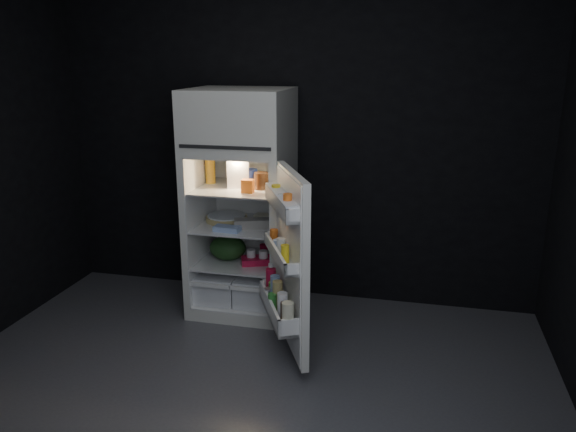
% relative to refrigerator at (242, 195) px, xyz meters
% --- Properties ---
extents(floor, '(4.00, 3.40, 0.00)m').
position_rel_refrigerator_xyz_m(floor, '(0.34, -1.32, -0.96)').
color(floor, '#4C4C51').
rests_on(floor, ground).
extents(wall_back, '(4.00, 0.00, 2.70)m').
position_rel_refrigerator_xyz_m(wall_back, '(0.34, 0.38, 0.39)').
color(wall_back, black).
rests_on(wall_back, ground).
extents(wall_front, '(4.00, 0.00, 2.70)m').
position_rel_refrigerator_xyz_m(wall_front, '(0.34, -3.02, 0.39)').
color(wall_front, black).
rests_on(wall_front, ground).
extents(refrigerator, '(0.76, 0.71, 1.78)m').
position_rel_refrigerator_xyz_m(refrigerator, '(0.00, 0.00, 0.00)').
color(refrigerator, white).
rests_on(refrigerator, ground).
extents(fridge_door, '(0.48, 0.73, 1.22)m').
position_rel_refrigerator_xyz_m(fridge_door, '(0.54, -0.72, -0.27)').
color(fridge_door, white).
rests_on(fridge_door, ground).
extents(milk_jug, '(0.21, 0.21, 0.24)m').
position_rel_refrigerator_xyz_m(milk_jug, '(-0.02, -0.02, 0.19)').
color(milk_jug, white).
rests_on(milk_jug, refrigerator).
extents(mayo_jar, '(0.15, 0.15, 0.14)m').
position_rel_refrigerator_xyz_m(mayo_jar, '(0.07, -0.00, 0.14)').
color(mayo_jar, navy).
rests_on(mayo_jar, refrigerator).
extents(jam_jar, '(0.12, 0.12, 0.13)m').
position_rel_refrigerator_xyz_m(jam_jar, '(0.18, -0.06, 0.14)').
color(jam_jar, black).
rests_on(jam_jar, refrigerator).
extents(amber_bottle, '(0.10, 0.10, 0.22)m').
position_rel_refrigerator_xyz_m(amber_bottle, '(-0.27, 0.04, 0.18)').
color(amber_bottle, orange).
rests_on(amber_bottle, refrigerator).
extents(small_carton, '(0.09, 0.07, 0.10)m').
position_rel_refrigerator_xyz_m(small_carton, '(0.11, -0.20, 0.12)').
color(small_carton, orange).
rests_on(small_carton, refrigerator).
extents(egg_carton, '(0.31, 0.19, 0.07)m').
position_rel_refrigerator_xyz_m(egg_carton, '(0.12, -0.12, -0.19)').
color(egg_carton, gray).
rests_on(egg_carton, refrigerator).
extents(pie, '(0.41, 0.41, 0.04)m').
position_rel_refrigerator_xyz_m(pie, '(-0.14, 0.02, -0.21)').
color(pie, tan).
rests_on(pie, refrigerator).
extents(flat_package, '(0.21, 0.11, 0.04)m').
position_rel_refrigerator_xyz_m(flat_package, '(-0.04, -0.25, -0.21)').
color(flat_package, '#829CC9').
rests_on(flat_package, refrigerator).
extents(wrapped_pkg, '(0.13, 0.11, 0.05)m').
position_rel_refrigerator_xyz_m(wrapped_pkg, '(0.14, 0.10, -0.20)').
color(wrapped_pkg, beige).
rests_on(wrapped_pkg, refrigerator).
extents(produce_bag, '(0.37, 0.34, 0.20)m').
position_rel_refrigerator_xyz_m(produce_bag, '(-0.11, -0.06, -0.43)').
color(produce_bag, '#193815').
rests_on(produce_bag, refrigerator).
extents(yogurt_tray, '(0.30, 0.23, 0.05)m').
position_rel_refrigerator_xyz_m(yogurt_tray, '(0.16, -0.10, -0.50)').
color(yogurt_tray, '#BE1034').
rests_on(yogurt_tray, refrigerator).
extents(small_can_red, '(0.09, 0.09, 0.09)m').
position_rel_refrigerator_xyz_m(small_can_red, '(0.14, 0.10, -0.48)').
color(small_can_red, '#BE1034').
rests_on(small_can_red, refrigerator).
extents(small_can_silver, '(0.10, 0.10, 0.09)m').
position_rel_refrigerator_xyz_m(small_can_silver, '(0.25, 0.06, -0.48)').
color(small_can_silver, silver).
rests_on(small_can_silver, refrigerator).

